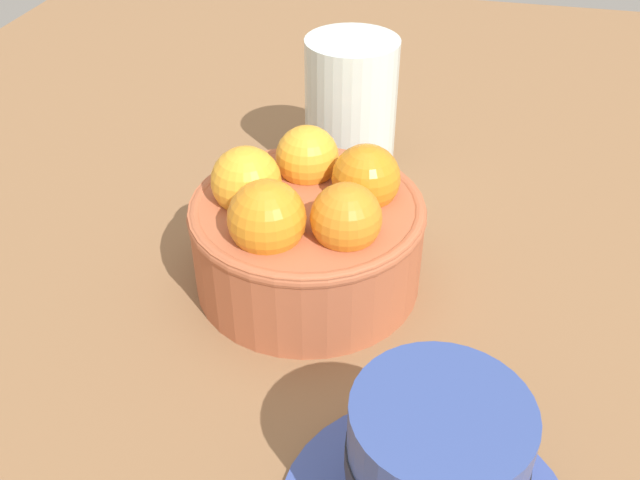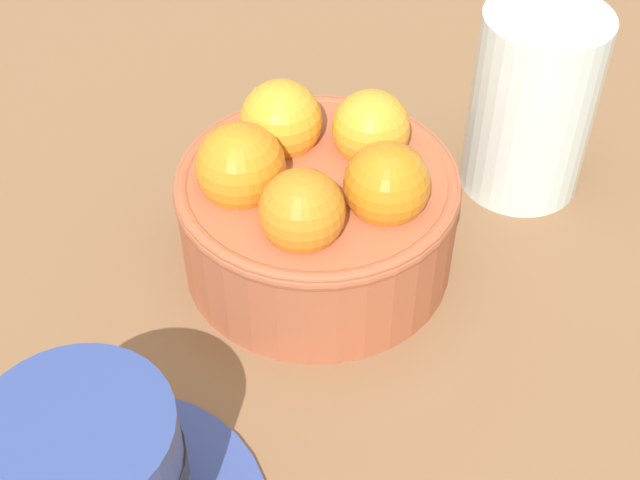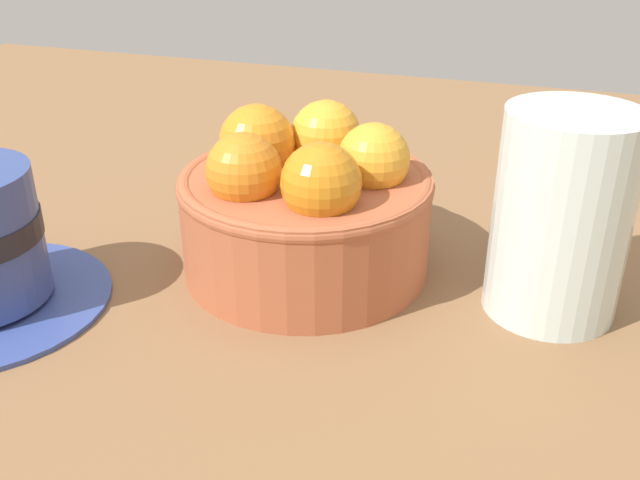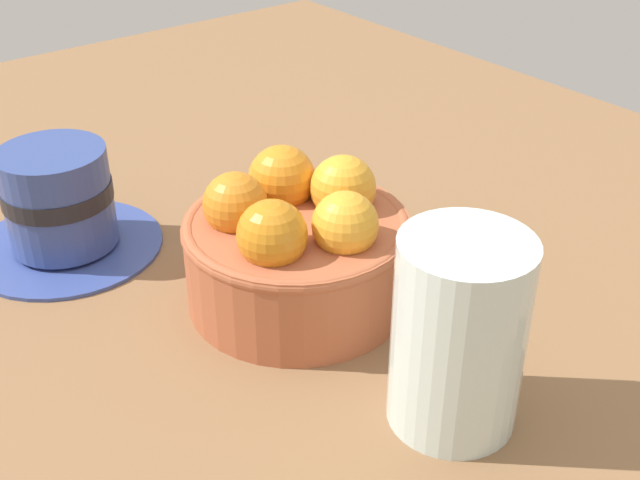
% 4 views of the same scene
% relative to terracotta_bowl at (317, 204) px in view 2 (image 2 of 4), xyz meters
% --- Properties ---
extents(ground_plane, '(1.24, 0.96, 0.04)m').
position_rel_terracotta_bowl_xyz_m(ground_plane, '(-0.00, 0.00, -0.07)').
color(ground_plane, brown).
extents(terracotta_bowl, '(0.15, 0.15, 0.10)m').
position_rel_terracotta_bowl_xyz_m(terracotta_bowl, '(0.00, 0.00, 0.00)').
color(terracotta_bowl, '#AD5938').
rests_on(terracotta_bowl, ground_plane).
extents(water_glass, '(0.07, 0.07, 0.11)m').
position_rel_terracotta_bowl_xyz_m(water_glass, '(-0.14, -0.00, 0.01)').
color(water_glass, silver).
rests_on(water_glass, ground_plane).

